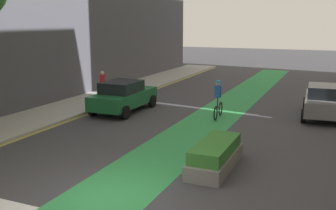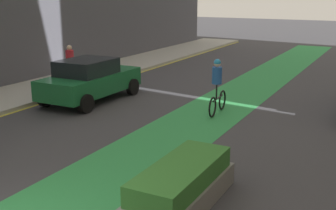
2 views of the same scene
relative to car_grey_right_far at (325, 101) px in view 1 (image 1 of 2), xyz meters
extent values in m
plane|color=#38383D|center=(-4.81, -11.76, -0.80)|extent=(120.00, 120.00, 0.00)
cube|color=#2D8C47|center=(-4.89, -11.76, -0.80)|extent=(2.40, 60.00, 0.01)
cube|color=slate|center=(0.00, 0.05, -0.13)|extent=(2.00, 4.28, 0.70)
cube|color=black|center=(0.01, -0.15, 0.49)|extent=(1.70, 2.08, 0.55)
cylinder|color=black|center=(-0.97, 1.47, -0.48)|extent=(0.25, 0.65, 0.64)
cylinder|color=black|center=(-0.83, -1.47, -0.48)|extent=(0.25, 0.65, 0.64)
cube|color=#196033|center=(-9.49, -2.64, -0.13)|extent=(1.80, 4.20, 0.70)
cube|color=black|center=(-9.49, -2.84, 0.49)|extent=(1.60, 2.00, 0.55)
cylinder|color=black|center=(-10.39, -1.17, -0.48)|extent=(0.22, 0.64, 0.64)
cylinder|color=black|center=(-8.59, -1.17, -0.48)|extent=(0.22, 0.64, 0.64)
cylinder|color=black|center=(-10.39, -4.11, -0.48)|extent=(0.22, 0.64, 0.64)
cylinder|color=black|center=(-8.59, -4.11, -0.48)|extent=(0.22, 0.64, 0.64)
torus|color=black|center=(-4.68, -1.60, -0.46)|extent=(0.10, 0.68, 0.68)
torus|color=black|center=(-4.62, -2.65, -0.46)|extent=(0.10, 0.68, 0.68)
cylinder|color=black|center=(-4.65, -2.13, -0.28)|extent=(0.11, 0.95, 0.06)
cylinder|color=black|center=(-4.64, -2.28, -0.01)|extent=(0.05, 0.05, 0.50)
cylinder|color=#2659B2|center=(-4.64, -2.28, 0.51)|extent=(0.32, 0.32, 0.55)
sphere|color=beige|center=(-4.64, -2.28, 0.90)|extent=(0.22, 0.22, 0.22)
sphere|color=#268CCC|center=(-4.64, -2.28, 0.94)|extent=(0.23, 0.23, 0.23)
cylinder|color=#262638|center=(-11.66, -1.18, -0.27)|extent=(0.28, 0.28, 0.75)
cylinder|color=red|center=(-11.66, -1.18, 0.44)|extent=(0.34, 0.34, 0.67)
sphere|color=beige|center=(-11.66, -1.18, 0.88)|extent=(0.22, 0.22, 0.22)
cube|color=slate|center=(-2.89, -8.53, -0.58)|extent=(1.08, 2.93, 0.45)
cube|color=#33722D|center=(-2.89, -8.53, -0.15)|extent=(0.97, 2.64, 0.40)
camera|label=1|loc=(0.39, -19.87, 3.70)|focal=42.16mm
camera|label=2|loc=(0.39, -15.34, 3.19)|focal=46.54mm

